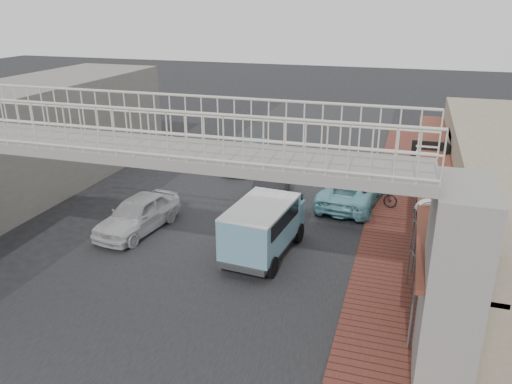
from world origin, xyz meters
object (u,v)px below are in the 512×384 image
Objects in this scene: angkot_van at (263,223)px; motorcycle_far at (426,183)px; white_hatchback at (138,214)px; motorcycle_near at (377,195)px; angkot_curb at (353,189)px; street_clock at (426,216)px; angkot_far at (245,157)px; arrow_sign at (449,156)px; dark_sedan at (271,188)px.

angkot_van is 9.87m from motorcycle_far.
motorcycle_near is (8.86, 5.36, -0.14)m from white_hatchback.
angkot_van is (5.33, -0.52, 0.57)m from white_hatchback.
street_clock reaches higher than angkot_curb.
angkot_far is 8.28m from motorcycle_near.
angkot_far is 1.01× the size of angkot_van.
arrow_sign is at bearing -88.57° from motorcycle_near.
angkot_van reaches higher than angkot_far.
white_hatchback is 0.98× the size of angkot_far.
street_clock is at bearing -3.99° from angkot_van.
motorcycle_far is (6.71, 3.11, -0.08)m from dark_sedan.
angkot_van is at bearing 153.03° from street_clock.
arrow_sign is at bearing -23.55° from angkot_far.
angkot_curb is at bearing -30.63° from angkot_far.
motorcycle_near is at bearing -26.88° from angkot_far.
street_clock is at bearing 169.23° from motorcycle_far.
arrow_sign is at bearing 64.10° from street_clock.
arrow_sign is at bearing -5.98° from dark_sedan.
angkot_curb is 1.19× the size of angkot_far.
angkot_far is at bearing 113.74° from street_clock.
white_hatchback is 13.29m from motorcycle_far.
white_hatchback is 1.25× the size of arrow_sign.
angkot_far is 9.58m from motorcycle_far.
arrow_sign is at bearing -176.81° from motorcycle_far.
street_clock is at bearing -50.26° from dark_sedan.
motorcycle_far is (9.47, -1.44, -0.03)m from angkot_far.
motorcycle_far is at bearing -9.17° from angkot_far.
street_clock reaches higher than white_hatchback.
angkot_curb is 1.19× the size of angkot_van.
arrow_sign reaches higher than motorcycle_near.
motorcycle_near is (1.10, -0.01, -0.13)m from angkot_curb.
white_hatchback is 1.40× the size of street_clock.
motorcycle_far is 3.65m from arrow_sign.
motorcycle_near is at bearing 2.59° from dark_sedan.
angkot_van is (1.14, -5.01, 0.60)m from dark_sedan.
street_clock is (6.46, -5.87, 1.90)m from dark_sedan.
white_hatchback is 2.31× the size of motorcycle_near.
dark_sedan is 8.93m from street_clock.
street_clock reaches higher than motorcycle_far.
street_clock is 0.90× the size of arrow_sign.
dark_sedan reaches higher than motorcycle_near.
angkot_curb is at bearing 5.95° from dark_sedan.
dark_sedan is 3.67m from angkot_curb.
angkot_van is at bearing -139.96° from arrow_sign.
arrow_sign is at bearing 29.66° from white_hatchback.
arrow_sign is at bearing 176.79° from angkot_curb.
angkot_van is 1.42× the size of street_clock.
motorcycle_far is 9.20m from street_clock.
street_clock is at bearing -98.46° from arrow_sign.
dark_sedan is 0.81× the size of angkot_curb.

